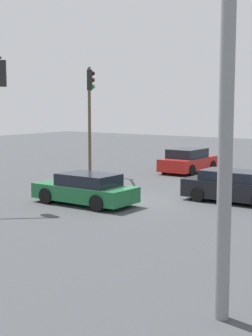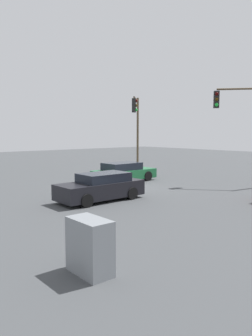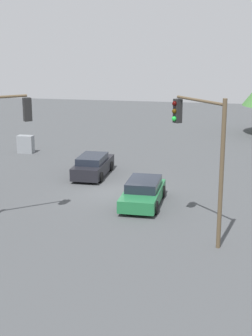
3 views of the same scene
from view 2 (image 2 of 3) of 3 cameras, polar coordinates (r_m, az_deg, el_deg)
ground_plane at (r=19.94m, az=-0.43°, el=-3.34°), size 80.00×80.00×0.00m
sedan_dark at (r=16.04m, az=-4.38°, el=-3.35°), size 1.84×4.36×1.34m
sedan_green at (r=22.12m, az=-0.40°, el=-0.74°), size 1.94×4.38×1.29m
traffic_signal_main at (r=21.80m, az=20.94°, el=8.31°), size 3.04×2.62×6.22m
traffic_signal_cross at (r=27.02m, az=1.83°, el=8.17°), size 2.39×2.60×6.22m
electrical_cabinet at (r=7.95m, az=-6.32°, el=-13.40°), size 1.17×0.64×1.32m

